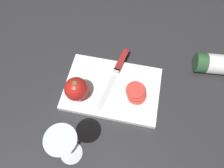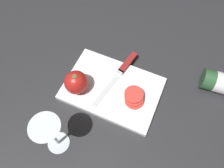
{
  "view_description": "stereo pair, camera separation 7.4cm",
  "coord_description": "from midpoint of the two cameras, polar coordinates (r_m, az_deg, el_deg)",
  "views": [
    {
      "loc": [
        0.1,
        -0.35,
        0.7
      ],
      "look_at": [
        0.02,
        -0.0,
        0.05
      ],
      "focal_mm": 35.0,
      "sensor_mm": 36.0,
      "label": 1
    },
    {
      "loc": [
        0.17,
        -0.32,
        0.7
      ],
      "look_at": [
        0.02,
        -0.0,
        0.05
      ],
      "focal_mm": 35.0,
      "sensor_mm": 36.0,
      "label": 2
    }
  ],
  "objects": [
    {
      "name": "ground_plane",
      "position": [
        0.79,
        -4.31,
        -1.43
      ],
      "size": [
        3.0,
        3.0,
        0.0
      ],
      "primitive_type": "plane",
      "color": "#28282B"
    },
    {
      "name": "cutting_board",
      "position": [
        0.78,
        -2.72,
        -1.61
      ],
      "size": [
        0.33,
        0.23,
        0.02
      ],
      "color": "white",
      "rests_on": "ground_plane"
    },
    {
      "name": "wine_bottle",
      "position": [
        0.88,
        25.11,
        4.35
      ],
      "size": [
        0.31,
        0.09,
        0.07
      ],
      "color": "#2D5633",
      "rests_on": "ground_plane"
    },
    {
      "name": "wine_glass",
      "position": [
        0.62,
        -15.92,
        -15.25
      ],
      "size": [
        0.08,
        0.08,
        0.17
      ],
      "color": "silver",
      "rests_on": "ground_plane"
    },
    {
      "name": "whole_tomato",
      "position": [
        0.74,
        -12.14,
        -1.58
      ],
      "size": [
        0.08,
        0.08,
        0.08
      ],
      "color": "red",
      "rests_on": "cutting_board"
    },
    {
      "name": "knife",
      "position": [
        0.81,
        -0.73,
        4.65
      ],
      "size": [
        0.07,
        0.26,
        0.01
      ],
      "rotation": [
        0.0,
        0.0,
        4.52
      ],
      "color": "silver",
      "rests_on": "cutting_board"
    },
    {
      "name": "tomato_slice_stack_near",
      "position": [
        0.75,
        3.5,
        -2.61
      ],
      "size": [
        0.07,
        0.08,
        0.03
      ],
      "color": "#D63D33",
      "rests_on": "cutting_board"
    }
  ]
}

